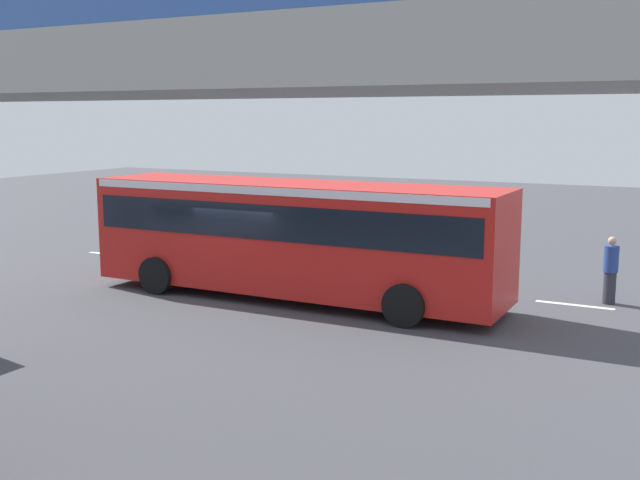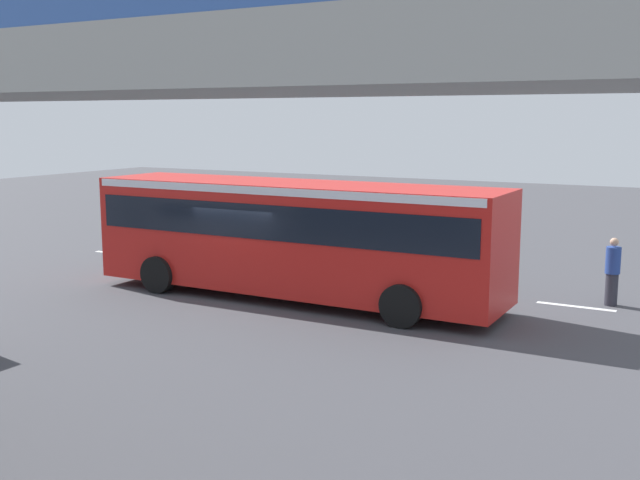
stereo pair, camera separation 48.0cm
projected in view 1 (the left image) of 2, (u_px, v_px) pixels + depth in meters
ground at (252, 297)px, 20.78m from camera, size 80.00×80.00×0.00m
city_bus at (294, 230)px, 20.34m from camera, size 11.54×2.85×3.15m
pedestrian at (610, 271)px, 19.92m from camera, size 0.38×0.38×1.79m
traffic_sign at (200, 210)px, 24.59m from camera, size 0.08×0.60×2.80m
lane_dash_leftmost at (575, 305)px, 19.90m from camera, size 2.00×0.20×0.01m
lane_dash_left at (429, 289)px, 21.73m from camera, size 2.00×0.20×0.01m
lane_dash_centre at (307, 276)px, 23.55m from camera, size 2.00×0.20×0.01m
lane_dash_right at (202, 264)px, 25.38m from camera, size 2.00×0.20×0.01m
lane_dash_rightmost at (111, 254)px, 27.21m from camera, size 2.00×0.20×0.01m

